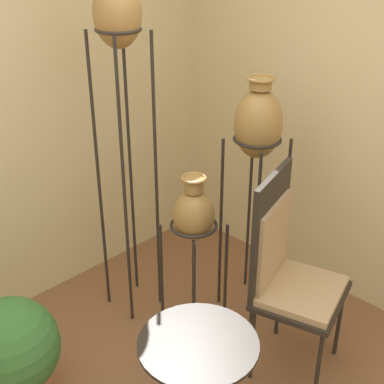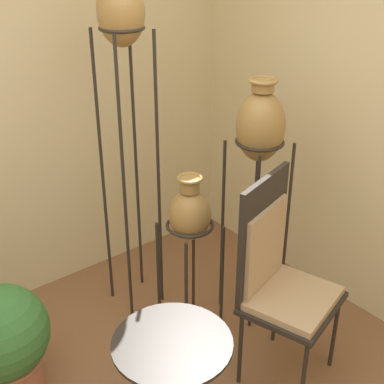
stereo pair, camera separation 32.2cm
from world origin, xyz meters
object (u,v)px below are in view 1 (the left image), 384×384
Objects in this scene: side_table at (198,372)px; potted_plant at (11,355)px; vase_stand_tall at (118,29)px; vase_stand_short at (194,218)px; vase_stand_medium at (258,128)px; chair at (287,267)px.

side_table reaches higher than potted_plant.
vase_stand_tall is 2.01× the size of vase_stand_short.
vase_stand_medium is 1.30× the size of chair.
vase_stand_short is 1.61× the size of side_table.
side_table is at bearing -114.81° from vase_stand_tall.
chair is at bearing -121.80° from vase_stand_medium.
chair is at bearing -32.56° from potted_plant.
chair reaches higher than vase_stand_short.
vase_stand_short is at bearing 45.97° from side_table.
vase_stand_tall is at bearing 134.66° from vase_stand_medium.
chair is 0.79m from side_table.
chair is (0.26, -1.04, -1.17)m from vase_stand_tall.
chair reaches higher than potted_plant.
vase_stand_short is 0.91m from side_table.
vase_stand_tall is 3.24× the size of side_table.
vase_stand_short reaches higher than side_table.
chair is at bearing 5.22° from side_table.
vase_stand_tall is at bearing 12.95° from potted_plant.
chair is 1.54m from potted_plant.
vase_stand_tall is 1.40× the size of vase_stand_medium.
vase_stand_medium is 0.82m from chair.
side_table is (-0.51, -1.11, -1.34)m from vase_stand_tall.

